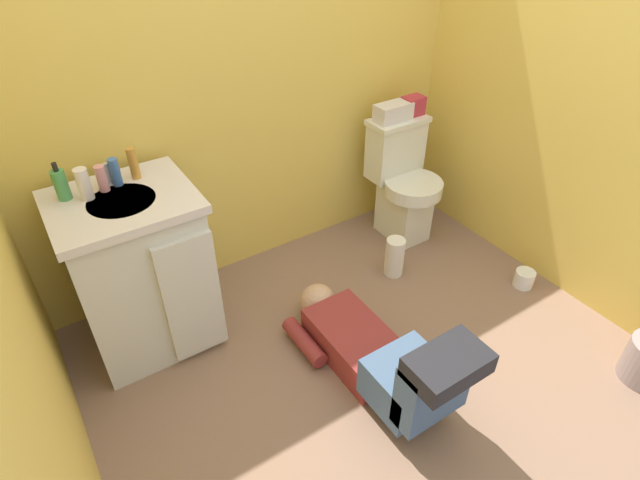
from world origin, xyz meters
name	(u,v)px	position (x,y,z in m)	size (l,w,h in m)	color
ground_plane	(370,366)	(0.00, 0.00, -0.02)	(2.98, 3.12, 0.04)	#886752
wall_back	(247,53)	(0.00, 1.10, 1.20)	(2.64, 0.08, 2.40)	#E6C251
wall_right	(609,68)	(1.28, 0.00, 1.20)	(0.08, 2.12, 2.40)	#E6C251
toilet	(402,182)	(0.83, 0.78, 0.37)	(0.36, 0.46, 0.75)	silver
vanity_cabinet	(141,272)	(-0.80, 0.74, 0.42)	(0.60, 0.53, 0.82)	silver
faucet	(108,174)	(-0.80, 0.89, 0.87)	(0.02, 0.02, 0.10)	silver
person_plumber	(379,355)	(-0.04, -0.10, 0.18)	(0.39, 1.06, 0.52)	maroon
tissue_box	(393,112)	(0.78, 0.87, 0.80)	(0.22, 0.11, 0.10)	silver
toiletry_bag	(413,106)	(0.93, 0.87, 0.81)	(0.12, 0.09, 0.11)	#B22D3F
soap_dispenser	(61,184)	(-0.99, 0.87, 0.89)	(0.06, 0.06, 0.17)	#46964F
bottle_white	(84,184)	(-0.91, 0.82, 0.89)	(0.05, 0.05, 0.14)	silver
bottle_pink	(102,179)	(-0.84, 0.85, 0.88)	(0.04, 0.04, 0.12)	pink
bottle_blue	(115,172)	(-0.77, 0.87, 0.88)	(0.04, 0.04, 0.12)	#3D6AB3
bottle_amber	(133,163)	(-0.69, 0.88, 0.89)	(0.04, 0.04, 0.15)	#C78733
paper_towel_roll	(395,257)	(0.53, 0.46, 0.12)	(0.11, 0.11, 0.24)	white
toilet_paper_roll	(524,279)	(1.08, -0.03, 0.05)	(0.11, 0.11, 0.10)	white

